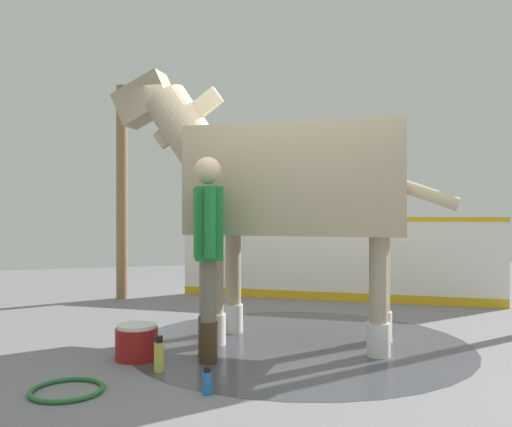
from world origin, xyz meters
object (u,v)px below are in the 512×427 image
wash_bucket (137,342)px  hose_coil (67,390)px  horse (286,183)px  handler (208,242)px  bottle_shampoo (159,355)px  bottle_spray (207,382)px

wash_bucket → hose_coil: size_ratio=0.70×
horse → handler: (-0.37, 0.82, -0.52)m
handler → bottle_shampoo: handler is taller
horse → bottle_spray: 2.13m
bottle_shampoo → hose_coil: bearing=115.4°
horse → bottle_shampoo: (-0.63, 1.25, -1.38)m
bottle_spray → hose_coil: (0.30, 0.92, -0.07)m
horse → bottle_spray: horse is taller
handler → wash_bucket: (0.16, 0.58, -0.84)m
handler → horse: bearing=30.9°
bottle_spray → hose_coil: bottle_spray is taller
horse → bottle_shampoo: bearing=57.9°
handler → bottle_shampoo: size_ratio=6.14×
bottle_spray → bottle_shampoo: bearing=23.5°
handler → hose_coil: (-0.57, 1.08, -0.97)m
horse → hose_coil: (-0.94, 1.91, -1.49)m
horse → handler: horse is taller
bottle_shampoo → bottle_spray: bottle_shampoo is taller
bottle_shampoo → wash_bucket: bearing=19.8°
handler → bottle_shampoo: bearing=-142.1°
handler → wash_bucket: 1.03m
bottle_shampoo → horse: bearing=-63.4°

